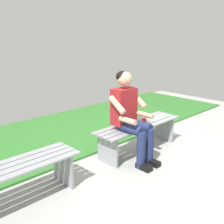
{
  "coord_description": "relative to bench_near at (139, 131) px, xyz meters",
  "views": [
    {
      "loc": [
        2.87,
        2.42,
        1.69
      ],
      "look_at": [
        0.7,
        0.15,
        0.78
      ],
      "focal_mm": 42.69,
      "sensor_mm": 36.0,
      "label": 1
    }
  ],
  "objects": [
    {
      "name": "ground_plane",
      "position": [
        1.0,
        1.0,
        -0.34
      ],
      "size": [
        10.0,
        7.0,
        0.04
      ],
      "primitive_type": "cube",
      "color": "#9E9E99"
    },
    {
      "name": "grass_strip",
      "position": [
        1.0,
        -1.44,
        -0.31
      ],
      "size": [
        9.0,
        2.17,
        0.03
      ],
      "primitive_type": "cube",
      "color": "#2D6B28",
      "rests_on": "ground"
    },
    {
      "name": "bench_near",
      "position": [
        0.0,
        0.0,
        0.0
      ],
      "size": [
        1.51,
        0.42,
        0.43
      ],
      "rotation": [
        0.0,
        0.0,
        0.01
      ],
      "color": "gray",
      "rests_on": "ground"
    },
    {
      "name": "bench_far",
      "position": [
        1.99,
        -0.0,
        0.0
      ],
      "size": [
        1.54,
        0.42,
        0.43
      ],
      "rotation": [
        0.0,
        0.0,
        0.01
      ],
      "color": "gray",
      "rests_on": "ground"
    },
    {
      "name": "person_seated",
      "position": [
        0.31,
        0.1,
        0.35
      ],
      "size": [
        0.5,
        0.69,
        1.24
      ],
      "color": "maroon",
      "rests_on": "ground"
    },
    {
      "name": "apple",
      "position": [
        -0.11,
        0.01,
        0.14
      ],
      "size": [
        0.07,
        0.07,
        0.07
      ],
      "primitive_type": "sphere",
      "color": "red",
      "rests_on": "bench_near"
    },
    {
      "name": "book_open",
      "position": [
        -0.44,
        0.03,
        0.12
      ],
      "size": [
        0.41,
        0.16,
        0.02
      ],
      "rotation": [
        0.0,
        0.0,
        0.01
      ],
      "color": "white",
      "rests_on": "bench_near"
    }
  ]
}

